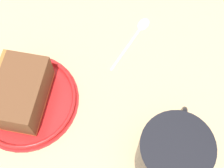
{
  "coord_description": "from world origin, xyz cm",
  "views": [
    {
      "loc": [
        -6.72,
        -20.05,
        51.1
      ],
      "look_at": [
        4.29,
        -0.55,
        3.0
      ],
      "focal_mm": 51.36,
      "sensor_mm": 36.0,
      "label": 1
    }
  ],
  "objects_px": {
    "tea_mug": "(172,154)",
    "teaspoon": "(138,32)",
    "small_plate": "(26,100)",
    "cake_slice": "(20,93)"
  },
  "relations": [
    {
      "from": "tea_mug",
      "to": "teaspoon",
      "type": "relative_size",
      "value": 0.89
    },
    {
      "from": "small_plate",
      "to": "teaspoon",
      "type": "xyz_separation_m",
      "value": [
        0.24,
        0.03,
        -0.0
      ]
    },
    {
      "from": "tea_mug",
      "to": "teaspoon",
      "type": "bearing_deg",
      "value": 69.3
    },
    {
      "from": "small_plate",
      "to": "teaspoon",
      "type": "relative_size",
      "value": 1.44
    },
    {
      "from": "tea_mug",
      "to": "teaspoon",
      "type": "distance_m",
      "value": 0.25
    },
    {
      "from": "small_plate",
      "to": "tea_mug",
      "type": "distance_m",
      "value": 0.26
    },
    {
      "from": "tea_mug",
      "to": "teaspoon",
      "type": "xyz_separation_m",
      "value": [
        0.09,
        0.23,
        -0.05
      ]
    },
    {
      "from": "small_plate",
      "to": "cake_slice",
      "type": "height_order",
      "value": "cake_slice"
    },
    {
      "from": "small_plate",
      "to": "cake_slice",
      "type": "xyz_separation_m",
      "value": [
        -0.0,
        0.0,
        0.03
      ]
    },
    {
      "from": "small_plate",
      "to": "cake_slice",
      "type": "bearing_deg",
      "value": 139.78
    }
  ]
}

